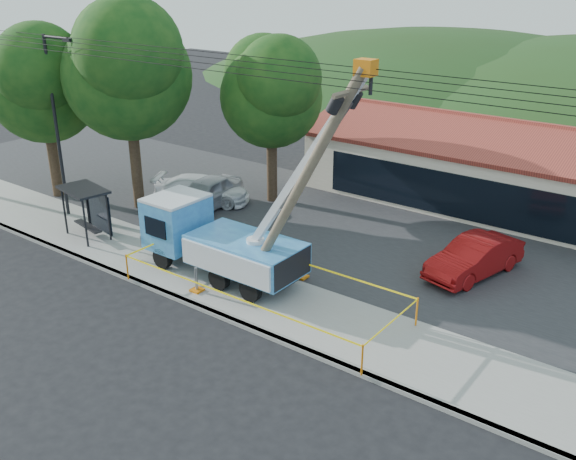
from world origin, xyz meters
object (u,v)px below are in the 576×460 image
(bus_shelter, at_px, (88,201))
(utility_truck, at_px, (218,238))
(car_red, at_px, (472,276))
(car_silver, at_px, (206,210))
(leaning_pole, at_px, (303,181))
(car_white, at_px, (203,204))

(bus_shelter, bearing_deg, utility_truck, 15.37)
(bus_shelter, bearing_deg, car_red, 33.87)
(bus_shelter, bearing_deg, car_silver, 84.51)
(car_silver, distance_m, car_red, 14.22)
(leaning_pole, relative_size, car_red, 1.92)
(leaning_pole, height_order, car_white, leaning_pole)
(leaning_pole, bearing_deg, car_red, 58.72)
(leaning_pole, distance_m, car_red, 9.21)
(utility_truck, bearing_deg, car_silver, 137.60)
(car_red, bearing_deg, car_white, -164.20)
(leaning_pole, xyz_separation_m, car_red, (3.98, 6.55, -5.10))
(utility_truck, height_order, car_silver, utility_truck)
(utility_truck, xyz_separation_m, car_red, (8.39, 6.25, -1.71))
(utility_truck, height_order, leaning_pole, utility_truck)
(car_silver, bearing_deg, car_red, -2.01)
(car_white, bearing_deg, car_red, -116.34)
(leaning_pole, xyz_separation_m, bus_shelter, (-11.90, -0.36, -3.21))
(car_red, bearing_deg, utility_truck, -129.13)
(car_silver, relative_size, car_white, 0.95)
(bus_shelter, height_order, car_red, bus_shelter)
(leaning_pole, relative_size, bus_shelter, 3.37)
(car_silver, bearing_deg, utility_truck, -48.24)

